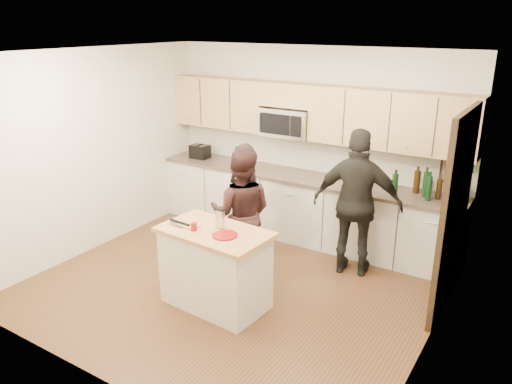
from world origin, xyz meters
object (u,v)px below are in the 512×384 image
Objects in this scene: toaster at (200,152)px; woman_center at (241,213)px; island at (215,268)px; woman_left at (246,201)px; woman_right at (357,204)px.

toaster is 2.17m from woman_center.
woman_left is at bearing 112.27° from island.
woman_left is 0.97× the size of woman_center.
island is at bearing 78.25° from woman_center.
woman_center is 1.41m from woman_right.
woman_left is (1.46, -0.89, -0.27)m from toaster.
woman_center is 0.87× the size of woman_right.
woman_right reaches higher than woman_center.
toaster is 0.18× the size of woman_center.
woman_left is at bearing -0.49° from woman_right.
woman_right is at bearing 60.60° from island.
woman_center reaches higher than island.
woman_left is at bearing -31.44° from toaster.
island is 1.33m from woman_left.
woman_center is at bearing 106.72° from island.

